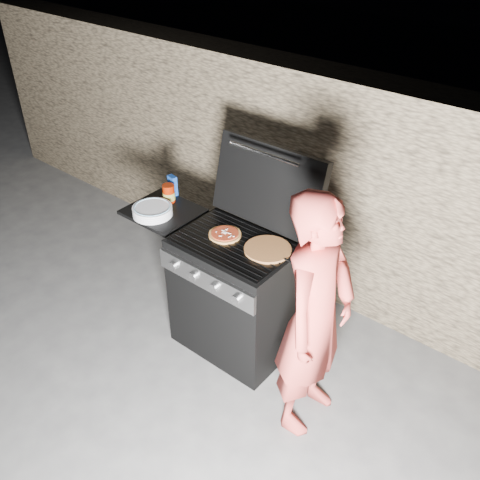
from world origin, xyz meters
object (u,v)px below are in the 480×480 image
Objects in this scene: gas_grill at (208,281)px; person at (315,318)px; pizza_topped at (225,234)px; sauce_jar at (169,193)px.

gas_grill is 1.08m from person.
sauce_jar reaches higher than pizza_topped.
pizza_topped is (0.15, 0.02, 0.47)m from gas_grill.
person reaches higher than sauce_jar.
person is (0.85, -0.21, -0.11)m from pizza_topped.
pizza_topped reaches higher than gas_grill.
person is at bearing -10.38° from gas_grill.
sauce_jar is at bearing 166.01° from gas_grill.
pizza_topped is 1.59× the size of sauce_jar.
gas_grill is 0.83× the size of person.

